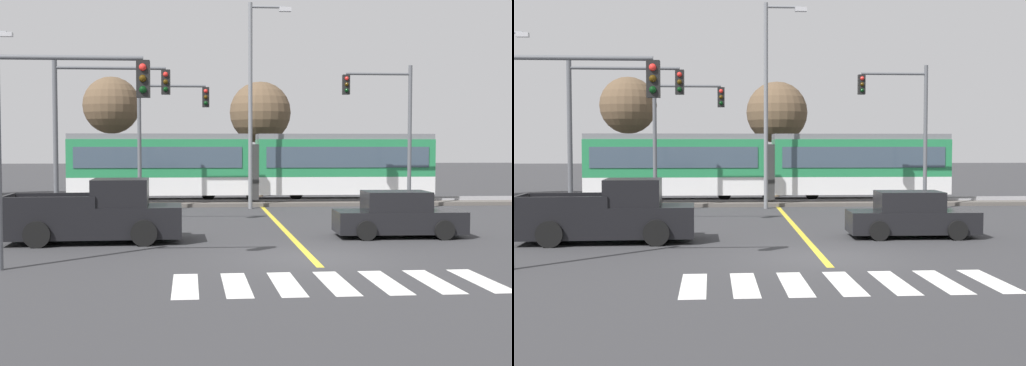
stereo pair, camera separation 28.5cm
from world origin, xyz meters
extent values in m
plane|color=#333335|center=(0.00, 0.00, 0.00)|extent=(200.00, 200.00, 0.00)
cube|color=#56514C|center=(0.00, 17.81, 0.09)|extent=(120.00, 4.00, 0.18)
cube|color=#939399|center=(0.00, 17.09, 0.23)|extent=(120.00, 0.08, 0.10)
cube|color=#939399|center=(0.00, 18.53, 0.23)|extent=(120.00, 0.08, 0.10)
cube|color=silver|center=(-5.09, 17.81, 0.98)|extent=(9.00, 2.60, 0.90)
cube|color=#237A47|center=(-5.09, 17.81, 2.38)|extent=(9.00, 2.60, 1.90)
cube|color=#384756|center=(-5.09, 16.49, 2.43)|extent=(8.28, 0.04, 1.04)
cube|color=slate|center=(-5.09, 17.81, 3.47)|extent=(9.00, 2.39, 0.28)
cylinder|color=black|center=(-2.62, 17.81, 0.53)|extent=(0.70, 0.20, 0.70)
cylinder|color=black|center=(-7.57, 17.81, 0.53)|extent=(0.70, 0.20, 0.70)
cube|color=silver|center=(4.41, 17.81, 0.98)|extent=(9.00, 2.60, 0.90)
cube|color=#237A47|center=(4.41, 17.81, 2.38)|extent=(9.00, 2.60, 1.90)
cube|color=#384756|center=(4.41, 16.49, 2.43)|extent=(8.28, 0.04, 1.04)
cube|color=slate|center=(4.41, 17.81, 3.47)|extent=(9.00, 2.39, 0.28)
cylinder|color=black|center=(6.88, 17.81, 0.53)|extent=(0.70, 0.20, 0.70)
cylinder|color=black|center=(1.93, 17.81, 0.53)|extent=(0.70, 0.20, 0.70)
cube|color=#2D2D2D|center=(-0.34, 17.81, 1.68)|extent=(0.50, 2.34, 2.80)
cube|color=silver|center=(-3.30, -3.58, 0.00)|extent=(0.61, 2.81, 0.01)
cube|color=silver|center=(-2.20, -3.55, 0.00)|extent=(0.61, 2.81, 0.01)
cube|color=silver|center=(-1.10, -3.53, 0.00)|extent=(0.61, 2.81, 0.01)
cube|color=silver|center=(0.00, -3.51, 0.00)|extent=(0.61, 2.81, 0.01)
cube|color=silver|center=(1.10, -3.49, 0.00)|extent=(0.61, 2.81, 0.01)
cube|color=silver|center=(2.20, -3.47, 0.00)|extent=(0.61, 2.81, 0.01)
cube|color=silver|center=(3.30, -3.45, 0.00)|extent=(0.61, 2.81, 0.01)
cube|color=gold|center=(0.00, 7.15, 0.00)|extent=(0.20, 17.32, 0.01)
cube|color=black|center=(3.55, 4.13, 0.52)|extent=(4.23, 1.77, 0.72)
cube|color=black|center=(3.45, 4.14, 1.20)|extent=(2.13, 1.56, 0.64)
cube|color=#384756|center=(4.45, 4.12, 1.20)|extent=(0.13, 1.43, 0.52)
cube|color=#384756|center=(3.46, 4.91, 1.20)|extent=(1.79, 0.07, 0.48)
cylinder|color=black|center=(4.82, 4.96, 0.32)|extent=(0.64, 0.23, 0.64)
cylinder|color=black|center=(4.79, 3.26, 0.32)|extent=(0.64, 0.23, 0.64)
cylinder|color=black|center=(2.30, 5.01, 0.32)|extent=(0.64, 0.23, 0.64)
cylinder|color=black|center=(2.27, 3.31, 0.32)|extent=(0.64, 0.23, 0.64)
cube|color=black|center=(-6.28, 3.52, 0.66)|extent=(5.47, 2.17, 0.96)
cube|color=black|center=(-5.48, 3.55, 1.56)|extent=(1.77, 1.91, 0.84)
cube|color=#384756|center=(-4.73, 3.58, 1.58)|extent=(0.17, 1.70, 0.66)
cube|color=black|center=(-7.54, 4.39, 1.32)|extent=(2.70, 0.23, 0.36)
cube|color=black|center=(-7.46, 2.55, 1.32)|extent=(2.70, 0.23, 0.36)
cube|color=black|center=(-8.92, 3.41, 1.32)|extent=(0.20, 1.96, 0.36)
cylinder|color=black|center=(-4.76, 4.56, 0.40)|extent=(0.81, 0.31, 0.80)
cylinder|color=black|center=(-4.68, 2.60, 0.40)|extent=(0.81, 0.31, 0.80)
cylinder|color=black|center=(-7.89, 4.43, 0.40)|extent=(0.81, 0.31, 0.80)
cylinder|color=black|center=(-7.81, 2.48, 0.40)|extent=(0.81, 0.31, 0.80)
cylinder|color=#515459|center=(6.66, 13.52, 3.35)|extent=(0.18, 0.18, 6.71)
cylinder|color=#515459|center=(5.16, 13.52, 6.30)|extent=(3.00, 0.12, 0.12)
cube|color=black|center=(3.66, 13.52, 5.80)|extent=(0.32, 0.28, 0.90)
sphere|color=red|center=(3.66, 13.37, 6.07)|extent=(0.18, 0.18, 0.18)
sphere|color=#3A2706|center=(3.66, 13.37, 5.80)|extent=(0.18, 0.18, 0.18)
sphere|color=black|center=(3.66, 13.37, 5.53)|extent=(0.18, 0.18, 0.18)
cylinder|color=#515459|center=(-5.76, 13.62, 3.10)|extent=(0.18, 0.18, 6.19)
cylinder|color=#515459|center=(-4.26, 13.62, 5.70)|extent=(3.00, 0.12, 0.12)
cube|color=black|center=(-2.76, 13.62, 5.20)|extent=(0.32, 0.28, 0.90)
sphere|color=red|center=(-2.76, 13.47, 5.47)|extent=(0.18, 0.18, 0.18)
sphere|color=#3A2706|center=(-2.76, 13.47, 5.20)|extent=(0.18, 0.18, 0.18)
sphere|color=black|center=(-2.76, 13.47, 4.93)|extent=(0.18, 0.18, 0.18)
cylinder|color=#515459|center=(-6.10, -1.29, 5.15)|extent=(3.50, 0.12, 0.12)
cube|color=black|center=(-4.35, -1.29, 4.65)|extent=(0.32, 0.28, 0.90)
sphere|color=red|center=(-4.35, -1.44, 4.92)|extent=(0.18, 0.18, 0.18)
sphere|color=#3A2706|center=(-4.35, -1.44, 4.65)|extent=(0.18, 0.18, 0.18)
sphere|color=black|center=(-4.35, -1.44, 4.38)|extent=(0.18, 0.18, 0.18)
cylinder|color=#515459|center=(-8.25, 7.52, 3.13)|extent=(0.18, 0.18, 6.27)
cylinder|color=#515459|center=(-6.25, 7.52, 5.84)|extent=(4.00, 0.12, 0.12)
cube|color=black|center=(-4.25, 7.52, 5.34)|extent=(0.32, 0.28, 0.90)
sphere|color=red|center=(-4.25, 7.37, 5.61)|extent=(0.18, 0.18, 0.18)
sphere|color=#3A2706|center=(-4.25, 7.37, 5.34)|extent=(0.18, 0.18, 0.18)
sphere|color=black|center=(-4.25, 7.37, 5.07)|extent=(0.18, 0.18, 0.18)
cube|color=#B2B2B7|center=(-11.79, 14.51, 8.06)|extent=(0.56, 0.28, 0.20)
cylinder|color=slate|center=(-0.64, 14.98, 4.88)|extent=(0.20, 0.20, 9.75)
cylinder|color=slate|center=(0.19, 14.98, 9.55)|extent=(1.66, 0.12, 0.12)
cube|color=#B2B2B7|center=(1.02, 14.98, 9.45)|extent=(0.56, 0.28, 0.20)
cylinder|color=brown|center=(-8.06, 22.14, 2.32)|extent=(0.32, 0.32, 4.65)
sphere|color=brown|center=(-8.06, 22.14, 5.29)|extent=(3.24, 3.24, 3.24)
cylinder|color=brown|center=(0.49, 23.01, 2.12)|extent=(0.32, 0.32, 4.24)
sphere|color=brown|center=(0.49, 23.01, 4.96)|extent=(3.61, 3.61, 3.61)
camera|label=1|loc=(-2.92, -18.88, 3.04)|focal=50.00mm
camera|label=2|loc=(-2.63, -18.90, 3.04)|focal=50.00mm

